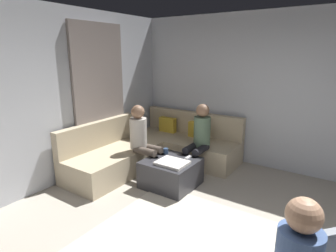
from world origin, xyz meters
TOP-DOWN VIEW (x-y plane):
  - wall_back at (0.00, 2.94)m, footprint 6.00×0.12m
  - wall_left at (-2.94, 0.00)m, footprint 0.12×6.00m
  - curtain_panel at (-2.84, 1.30)m, footprint 0.06×1.10m
  - sectional_couch at (-2.08, 1.88)m, footprint 2.10×2.55m
  - ottoman at (-1.36, 1.31)m, footprint 0.76×0.76m
  - folded_blanket at (-1.26, 1.19)m, footprint 0.44×0.36m
  - coffee_mug at (-1.58, 1.49)m, footprint 0.08×0.08m
  - game_remote at (-1.18, 1.53)m, footprint 0.05×0.15m
  - person_on_couch_back at (-1.21, 1.93)m, footprint 0.30×0.60m
  - person_on_couch_side at (-1.93, 1.35)m, footprint 0.60×0.30m

SIDE VIEW (x-z plane):
  - ottoman at x=-1.36m, z-range 0.00..0.42m
  - sectional_couch at x=-2.08m, z-range -0.15..0.72m
  - game_remote at x=-1.18m, z-range 0.42..0.44m
  - folded_blanket at x=-1.26m, z-range 0.42..0.46m
  - coffee_mug at x=-1.58m, z-range 0.42..0.52m
  - person_on_couch_back at x=-1.21m, z-range 0.06..1.26m
  - person_on_couch_side at x=-1.93m, z-range 0.06..1.26m
  - curtain_panel at x=-2.84m, z-range 0.00..2.50m
  - wall_back at x=0.00m, z-range 0.00..2.70m
  - wall_left at x=-2.94m, z-range 0.00..2.70m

